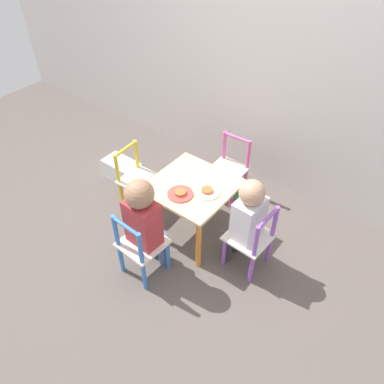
% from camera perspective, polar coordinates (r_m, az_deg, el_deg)
% --- Properties ---
extents(ground_plane, '(6.00, 6.00, 0.00)m').
position_cam_1_polar(ground_plane, '(2.76, -0.00, -5.65)').
color(ground_plane, '#5B514C').
extents(house_wall, '(6.00, 0.06, 2.60)m').
position_cam_1_polar(house_wall, '(2.72, 12.43, 25.16)').
color(house_wall, silver).
rests_on(house_wall, ground_plane).
extents(kids_table, '(0.53, 0.53, 0.43)m').
position_cam_1_polar(kids_table, '(2.51, -0.00, -0.08)').
color(kids_table, beige).
rests_on(kids_table, ground_plane).
extents(chair_blue, '(0.27, 0.27, 0.50)m').
position_cam_1_polar(chair_blue, '(2.36, -7.90, -8.22)').
color(chair_blue, silver).
rests_on(chair_blue, ground_plane).
extents(chair_purple, '(0.27, 0.27, 0.50)m').
position_cam_1_polar(chair_purple, '(2.40, 9.08, -7.18)').
color(chair_purple, silver).
rests_on(chair_purple, ground_plane).
extents(chair_yellow, '(0.28, 0.28, 0.50)m').
position_cam_1_polar(chair_yellow, '(2.83, -8.33, 1.87)').
color(chair_yellow, silver).
rests_on(chair_yellow, ground_plane).
extents(chair_pink, '(0.27, 0.27, 0.50)m').
position_cam_1_polar(chair_pink, '(2.91, 5.70, 3.45)').
color(chair_pink, silver).
rests_on(chair_pink, ground_plane).
extents(child_front, '(0.21, 0.22, 0.74)m').
position_cam_1_polar(child_front, '(2.23, -7.27, -3.98)').
color(child_front, '#4C608E').
rests_on(child_front, ground_plane).
extents(child_right, '(0.21, 0.21, 0.69)m').
position_cam_1_polar(child_right, '(2.30, 8.23, -3.71)').
color(child_right, '#38383D').
rests_on(child_right, ground_plane).
extents(plate_front, '(0.17, 0.17, 0.03)m').
position_cam_1_polar(plate_front, '(2.39, -1.80, -0.24)').
color(plate_front, '#E54C47').
rests_on(plate_front, kids_table).
extents(plate_right, '(0.17, 0.17, 0.03)m').
position_cam_1_polar(plate_right, '(2.41, 2.32, 0.11)').
color(plate_right, white).
rests_on(plate_right, kids_table).
extents(storage_bin, '(0.31, 0.18, 0.17)m').
position_cam_1_polar(storage_bin, '(3.19, -10.58, 3.25)').
color(storage_bin, silver).
rests_on(storage_bin, ground_plane).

